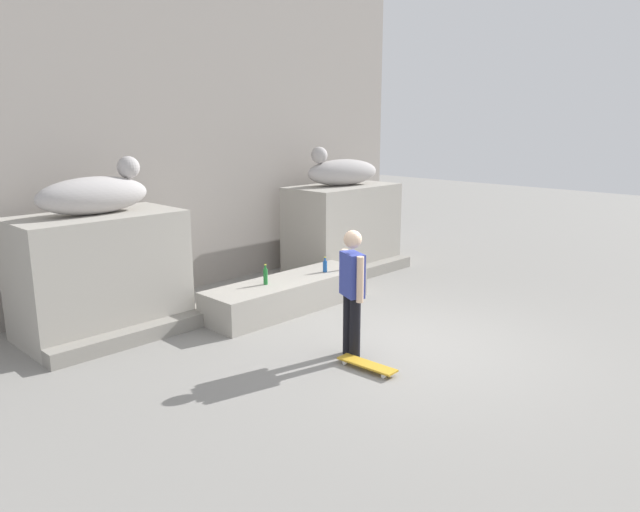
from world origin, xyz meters
name	(u,v)px	position (x,y,z in m)	size (l,w,h in m)	color
ground_plane	(397,344)	(0.00, 0.00, 0.00)	(40.00, 40.00, 0.00)	gray
facade_wall	(192,97)	(0.00, 4.67, 3.41)	(10.03, 0.60, 6.81)	gray
pedestal_left	(100,274)	(-2.57, 3.36, 0.86)	(2.28, 1.25, 1.73)	#A39E93
pedestal_right	(342,228)	(2.57, 3.36, 0.86)	(2.28, 1.25, 1.73)	#A39E93
statue_reclining_left	(96,194)	(-2.54, 3.36, 2.01)	(1.60, 0.57, 0.78)	#AEA9A7
statue_reclining_right	(341,171)	(2.54, 3.37, 2.01)	(1.69, 0.93, 0.78)	#AEA9A7
ledge_block	(288,294)	(0.00, 2.20, 0.25)	(2.95, 0.86, 0.50)	#A39E93
skater	(352,288)	(-0.77, 0.17, 0.92)	(0.33, 0.50, 1.67)	black
skateboard	(367,365)	(-0.96, -0.26, 0.06)	(0.24, 0.81, 0.08)	gold
bottle_blue	(325,266)	(0.75, 2.10, 0.60)	(0.07, 0.07, 0.26)	#194C99
bottle_green	(266,276)	(-0.45, 2.23, 0.63)	(0.07, 0.07, 0.32)	#1E722D
bottle_orange	(345,262)	(1.12, 1.97, 0.63)	(0.06, 0.06, 0.30)	orange
stair_step	(268,296)	(0.00, 2.71, 0.11)	(7.42, 0.50, 0.21)	gray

